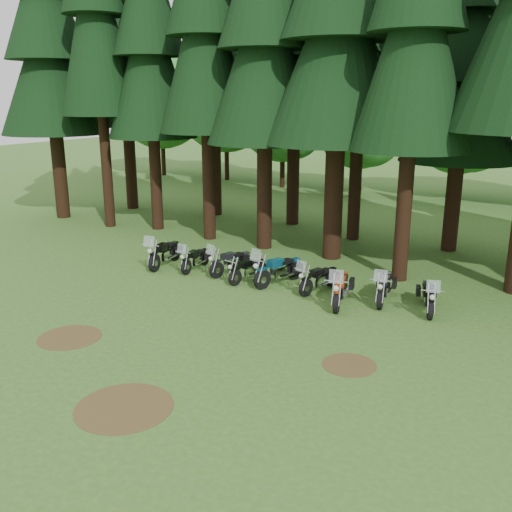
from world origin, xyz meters
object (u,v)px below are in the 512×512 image
object	(u,v)px
motorcycle_6	(341,289)
motorcycle_3	(248,270)
motorcycle_1	(195,259)
motorcycle_2	(231,263)
motorcycle_0	(165,254)
motorcycle_7	(384,288)
motorcycle_8	(428,297)
motorcycle_5	(319,279)
motorcycle_4	(279,271)

from	to	relation	value
motorcycle_6	motorcycle_3	bearing A→B (deg)	158.34
motorcycle_1	motorcycle_2	size ratio (longest dim) A/B	0.94
motorcycle_6	motorcycle_0	bearing A→B (deg)	162.56
motorcycle_2	motorcycle_1	bearing A→B (deg)	-155.32
motorcycle_7	motorcycle_8	size ratio (longest dim) A/B	1.07
motorcycle_1	motorcycle_7	world-z (taller)	motorcycle_7
motorcycle_3	motorcycle_7	size ratio (longest dim) A/B	0.86
motorcycle_0	motorcycle_8	xyz separation A→B (m)	(10.39, 0.48, -0.05)
motorcycle_0	motorcycle_1	world-z (taller)	motorcycle_0
motorcycle_5	motorcycle_8	bearing A→B (deg)	15.17
motorcycle_2	motorcycle_4	size ratio (longest dim) A/B	0.90
motorcycle_1	motorcycle_8	bearing A→B (deg)	-4.24
motorcycle_4	motorcycle_6	distance (m)	2.83
motorcycle_0	motorcycle_7	world-z (taller)	motorcycle_0
motorcycle_0	motorcycle_7	size ratio (longest dim) A/B	1.06
motorcycle_2	motorcycle_7	size ratio (longest dim) A/B	0.95
motorcycle_3	motorcycle_6	xyz separation A→B (m)	(3.87, -0.48, 0.10)
motorcycle_0	motorcycle_7	xyz separation A→B (m)	(8.91, 0.59, -0.03)
motorcycle_3	motorcycle_4	distance (m)	1.18
motorcycle_0	motorcycle_2	bearing A→B (deg)	-0.70
motorcycle_3	motorcycle_6	distance (m)	3.90
motorcycle_1	motorcycle_8	distance (m)	9.03
motorcycle_5	motorcycle_6	size ratio (longest dim) A/B	0.87
motorcycle_2	motorcycle_4	world-z (taller)	motorcycle_4
motorcycle_3	motorcycle_7	xyz separation A→B (m)	(5.02, 0.50, 0.07)
motorcycle_4	motorcycle_8	distance (m)	5.36
motorcycle_0	motorcycle_2	size ratio (longest dim) A/B	1.12
motorcycle_1	motorcycle_6	bearing A→B (deg)	-11.28
motorcycle_5	motorcycle_8	world-z (taller)	motorcycle_8
motorcycle_0	motorcycle_6	world-z (taller)	motorcycle_6
motorcycle_3	motorcycle_4	bearing A→B (deg)	24.72
motorcycle_2	motorcycle_6	xyz separation A→B (m)	(4.88, -0.87, 0.05)
motorcycle_2	motorcycle_0	bearing A→B (deg)	-155.57
motorcycle_1	motorcycle_6	distance (m)	6.42
motorcycle_7	motorcycle_8	xyz separation A→B (m)	(1.48, -0.11, -0.02)
motorcycle_2	motorcycle_6	size ratio (longest dim) A/B	0.89
motorcycle_4	motorcycle_3	bearing A→B (deg)	-149.54
motorcycle_5	motorcycle_7	size ratio (longest dim) A/B	0.93
motorcycle_7	motorcycle_5	bearing A→B (deg)	174.57
motorcycle_6	motorcycle_1	bearing A→B (deg)	159.97
motorcycle_3	motorcycle_5	world-z (taller)	motorcycle_5
motorcycle_2	motorcycle_4	xyz separation A→B (m)	(2.15, -0.12, 0.06)
motorcycle_3	motorcycle_6	size ratio (longest dim) A/B	0.81
motorcycle_8	motorcycle_3	bearing A→B (deg)	163.04
motorcycle_4	motorcycle_5	world-z (taller)	motorcycle_4
motorcycle_2	motorcycle_6	world-z (taller)	motorcycle_6
motorcycle_8	motorcycle_6	bearing A→B (deg)	177.80
motorcycle_5	motorcycle_8	size ratio (longest dim) A/B	1.00
motorcycle_0	motorcycle_4	size ratio (longest dim) A/B	1.00
motorcycle_4	motorcycle_8	world-z (taller)	motorcycle_4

